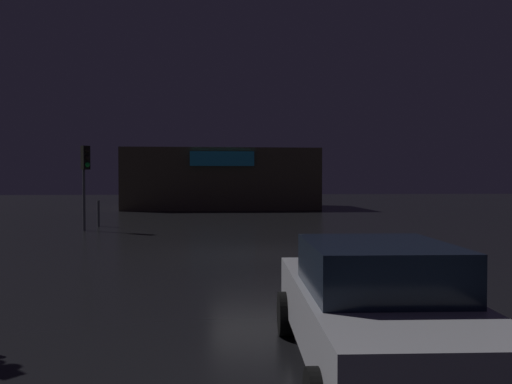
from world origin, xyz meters
TOP-DOWN VIEW (x-y plane):
  - ground_plane at (0.00, 0.00)m, footprint 120.00×120.00m
  - store_building at (-0.44, 25.09)m, footprint 14.35×8.43m
  - traffic_signal_cross_left at (-6.67, 7.52)m, footprint 0.41×0.43m
  - car_near at (0.56, -9.55)m, footprint 2.12×4.57m
  - bollard_kerb_a at (-6.57, 9.61)m, footprint 0.12×0.12m

SIDE VIEW (x-z plane):
  - ground_plane at x=0.00m, z-range 0.00..0.00m
  - bollard_kerb_a at x=-6.57m, z-range 0.00..1.24m
  - car_near at x=0.56m, z-range 0.00..1.54m
  - store_building at x=-0.44m, z-range 0.00..4.51m
  - traffic_signal_cross_left at x=-6.67m, z-range 0.92..4.61m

